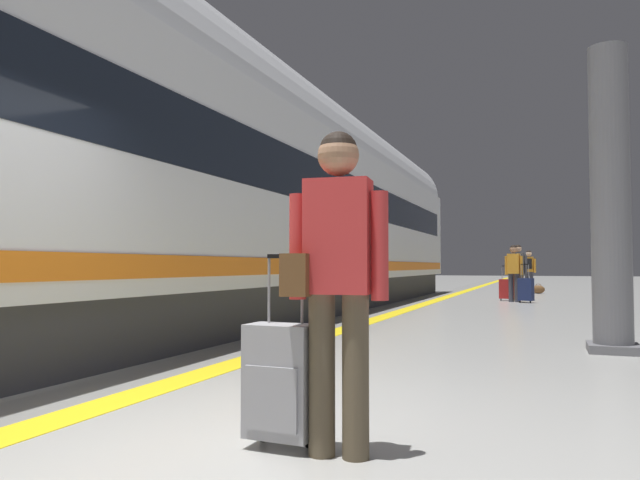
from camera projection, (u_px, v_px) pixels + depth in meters
The scene contains 13 objects.
ground_plane at pixel (163, 426), 3.75m from camera, with size 120.00×120.00×0.00m, color #B7B7B2.
safety_line_strip at pixel (403, 311), 13.35m from camera, with size 0.36×80.00×0.01m, color yellow.
tactile_edge_band at pixel (387, 310), 13.49m from camera, with size 0.73×80.00×0.01m, color slate.
high_speed_train at pixel (222, 179), 10.33m from camera, with size 2.94×29.69×4.97m.
traveller_foreground at pixel (335, 267), 3.18m from camera, with size 0.55×0.32×1.73m.
rolling_suitcase_foreground at pixel (280, 381), 3.30m from camera, with size 0.39×0.25×1.07m.
passenger_near at pixel (514, 269), 16.60m from camera, with size 0.49×0.25×1.59m.
suitcase_near at pixel (526, 289), 16.22m from camera, with size 0.43×0.34×1.06m.
passenger_mid at pixel (518, 268), 17.41m from camera, with size 0.51×0.21×1.62m.
suitcase_mid at pixel (506, 289), 17.21m from camera, with size 0.41×0.28×1.01m.
passenger_far at pixel (529, 268), 22.01m from camera, with size 0.49×0.34×1.58m.
duffel_bag_far at pixel (538, 289), 21.61m from camera, with size 0.44×0.26×0.36m.
platform_pillar at pixel (611, 205), 7.00m from camera, with size 0.56×0.56×3.60m.
Camera 1 is at (2.27, -3.20, 1.01)m, focal length 33.53 mm.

